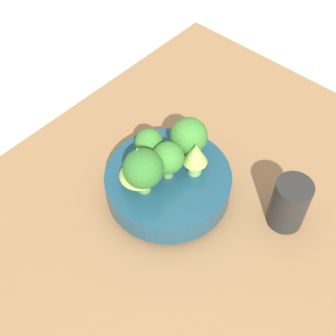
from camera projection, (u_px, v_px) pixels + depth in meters
name	position (u px, v px, depth m)	size (l,w,h in m)	color
ground_plane	(177.00, 216.00, 0.91)	(6.00, 6.00, 0.00)	silver
table	(177.00, 211.00, 0.90)	(0.97, 0.71, 0.03)	olive
bowl	(168.00, 183.00, 0.87)	(0.23, 0.23, 0.06)	navy
broccoli_floret_back	(149.00, 143.00, 0.85)	(0.05, 0.05, 0.07)	#609347
broccoli_floret_right	(189.00, 137.00, 0.85)	(0.07, 0.07, 0.08)	#6BA34C
romanesco_piece_far	(138.00, 163.00, 0.80)	(0.07, 0.07, 0.09)	#7AB256
broccoli_floret_left	(143.00, 169.00, 0.79)	(0.07, 0.07, 0.09)	#609347
broccoli_floret_center	(168.00, 158.00, 0.82)	(0.06, 0.06, 0.08)	#609347
romanesco_piece_near	(196.00, 156.00, 0.82)	(0.04, 0.04, 0.07)	#7AB256
cup	(289.00, 204.00, 0.83)	(0.07, 0.07, 0.10)	black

